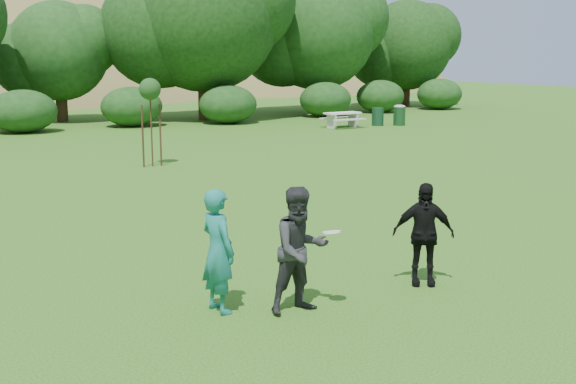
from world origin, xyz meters
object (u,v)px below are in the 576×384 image
Objects in this scene: trash_can_lidded at (399,115)px; sapling at (150,92)px; player_black at (423,234)px; trash_can_near at (378,117)px; player_teal at (218,251)px; player_grey at (300,250)px; picnic_table at (342,117)px.

sapling is at bearing -158.55° from trash_can_lidded.
trash_can_near is at bearing 87.33° from player_black.
player_teal is 27.13m from trash_can_near.
player_grey is at bearing -133.08° from trash_can_lidded.
trash_can_lidded is at bearing 48.82° from player_grey.
sapling is (3.08, 13.80, 1.51)m from player_grey.
trash_can_near is at bearing 51.08° from player_grey.
player_teal is at bearing -155.85° from player_black.
player_grey is at bearing -127.10° from picnic_table.
picnic_table is (15.49, 20.48, -0.39)m from player_grey.
player_grey is 25.68m from picnic_table.
sapling is (-14.52, -6.57, 1.97)m from trash_can_near.
trash_can_lidded is at bearing -25.01° from trash_can_near.
trash_can_lidded is (15.53, 6.10, -1.88)m from sapling.
player_black is at bearing -107.16° from player_teal.
player_teal is at bearing 149.99° from player_grey.
player_grey is 1.01× the size of picnic_table.
player_black is (3.32, -0.59, -0.07)m from player_teal.
player_black reaches higher than picnic_table.
sapling reaches higher than trash_can_near.
player_teal is 1.17m from player_grey.
player_grey is at bearing -102.56° from sapling.
player_black is at bearing -129.32° from trash_can_lidded.
player_teal reaches higher than player_black.
player_grey reaches higher than trash_can_lidded.
trash_can_lidded reaches higher than trash_can_near.
player_grey is at bearing -145.09° from player_black.
sapling is (0.75, 13.77, 1.59)m from player_black.
trash_can_near is at bearing -50.35° from player_teal.
player_black is 0.58× the size of sapling.
player_black is at bearing -126.89° from trash_can_near.
player_teal is 0.63× the size of sapling.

